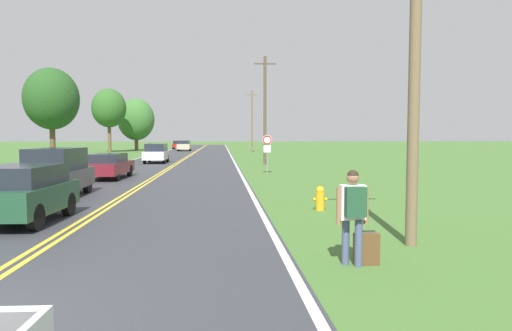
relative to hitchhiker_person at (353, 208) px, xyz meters
The scene contains 16 objects.
hitchhiker_person is the anchor object (origin of this frame).
suitcase 0.81m from the hitchhiker_person, 10.92° to the left, with size 0.46×0.17×0.63m.
fire_hydrant 6.16m from the hitchhiker_person, 82.95° to the left, with size 0.44×0.28×0.76m.
traffic_sign 20.02m from the hitchhiker_person, 88.53° to the left, with size 0.60×0.10×2.39m.
utility_pole_foreground 4.04m from the hitchhiker_person, 40.12° to the left, with size 1.80×0.24×8.58m.
utility_pole_midground 29.65m from the hitchhiker_person, 87.48° to the left, with size 1.80×0.24×8.80m.
utility_pole_far 57.55m from the hitchhiker_person, 87.83° to the left, with size 1.80×0.24×8.84m.
tree_left_verge 36.45m from the hitchhiker_person, 117.29° to the left, with size 4.52×4.52×8.09m.
tree_behind_sign 63.20m from the hitchhiker_person, 107.09° to the left, with size 4.90×4.90×9.24m.
tree_mid_treeline 69.19m from the hitchhiker_person, 103.33° to the left, with size 5.84×5.84×8.40m.
car_dark_green_hatchback_approaching 8.96m from the hitchhiker_person, 148.67° to the left, with size 2.01×3.57×1.54m.
car_dark_grey_suv_mid_near 13.08m from the hitchhiker_person, 130.75° to the left, with size 1.73×4.06×1.87m.
car_maroon_sedan_mid_far 19.46m from the hitchhiker_person, 115.76° to the left, with size 1.96×4.63×1.38m.
car_silver_suv_receding 33.24m from the hitchhiker_person, 103.77° to the left, with size 1.82×4.42×1.68m.
car_champagne_suv_distant 65.50m from the hitchhiker_person, 97.09° to the left, with size 1.95×4.83×1.65m.
car_red_hatchback_horizon 77.14m from the hitchhiker_person, 97.49° to the left, with size 1.94×3.87×1.51m.
Camera 1 is at (3.71, -5.37, 2.31)m, focal length 32.00 mm.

